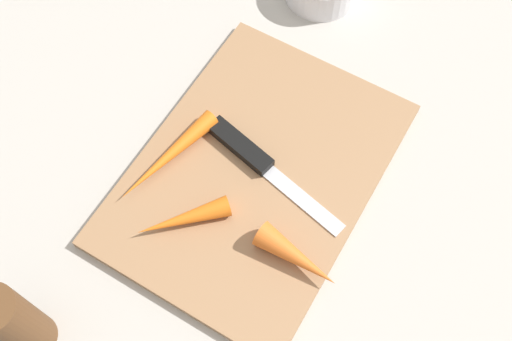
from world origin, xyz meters
TOP-DOWN VIEW (x-y plane):
  - ground_plane at (0.00, 0.00)m, footprint 1.40×1.40m
  - cutting_board at (0.00, 0.00)m, footprint 0.36×0.26m
  - knife at (-0.01, -0.02)m, footprint 0.06×0.20m
  - carrot_shortest at (0.07, 0.09)m, footprint 0.04×0.10m
  - carrot_medium at (0.10, -0.04)m, footprint 0.09×0.09m
  - carrot_longest at (0.04, -0.09)m, footprint 0.15×0.05m
  - pepper_grinder at (0.28, -0.10)m, footprint 0.05×0.05m

SIDE VIEW (x-z plane):
  - ground_plane at x=0.00m, z-range 0.00..0.00m
  - cutting_board at x=0.00m, z-range 0.00..0.01m
  - knife at x=-0.01m, z-range 0.01..0.02m
  - carrot_longest at x=0.04m, z-range 0.01..0.03m
  - carrot_medium at x=0.10m, z-range 0.01..0.04m
  - carrot_shortest at x=0.07m, z-range 0.01..0.04m
  - pepper_grinder at x=0.28m, z-range 0.00..0.13m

